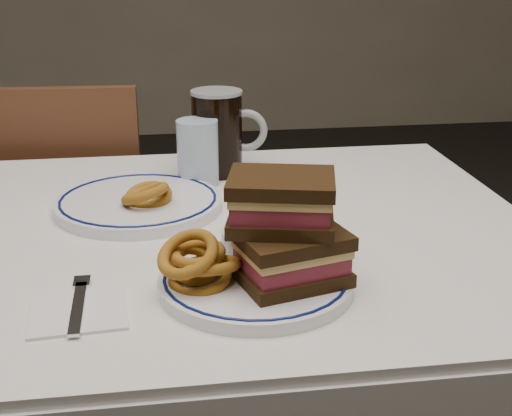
{
  "coord_description": "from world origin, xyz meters",
  "views": [
    {
      "loc": [
        0.02,
        -1.05,
        1.18
      ],
      "look_at": [
        0.15,
        -0.19,
        0.85
      ],
      "focal_mm": 50.0,
      "sensor_mm": 36.0,
      "label": 1
    }
  ],
  "objects": [
    {
      "name": "main_plate",
      "position": [
        0.14,
        -0.22,
        0.76
      ],
      "size": [
        0.26,
        0.26,
        0.02
      ],
      "color": "white",
      "rests_on": "dining_table"
    },
    {
      "name": "reuben_sandwich",
      "position": [
        0.18,
        -0.23,
        0.84
      ],
      "size": [
        0.17,
        0.15,
        0.14
      ],
      "color": "black",
      "rests_on": "main_plate"
    },
    {
      "name": "onion_rings_main",
      "position": [
        0.07,
        -0.23,
        0.79
      ],
      "size": [
        0.11,
        0.1,
        0.09
      ],
      "color": "brown",
      "rests_on": "main_plate"
    },
    {
      "name": "beer_mug",
      "position": [
        0.15,
        0.28,
        0.83
      ],
      "size": [
        0.15,
        0.1,
        0.16
      ],
      "color": "black",
      "rests_on": "dining_table"
    },
    {
      "name": "dining_table",
      "position": [
        0.0,
        0.0,
        0.64
      ],
      "size": [
        1.27,
        0.87,
        0.75
      ],
      "color": "silver",
      "rests_on": "floor"
    },
    {
      "name": "ketchup_ramekin",
      "position": [
        0.14,
        -0.15,
        0.79
      ],
      "size": [
        0.06,
        0.06,
        0.04
      ],
      "color": "white",
      "rests_on": "main_plate"
    },
    {
      "name": "far_plate",
      "position": [
        -0.01,
        0.1,
        0.76
      ],
      "size": [
        0.28,
        0.28,
        0.02
      ],
      "color": "white",
      "rests_on": "dining_table"
    },
    {
      "name": "napkin_fork",
      "position": [
        -0.08,
        -0.25,
        0.75
      ],
      "size": [
        0.13,
        0.16,
        0.01
      ],
      "color": "silver",
      "rests_on": "dining_table"
    },
    {
      "name": "onion_rings_far",
      "position": [
        0.0,
        0.08,
        0.78
      ],
      "size": [
        0.09,
        0.1,
        0.06
      ],
      "color": "brown",
      "rests_on": "far_plate"
    },
    {
      "name": "chair_far",
      "position": [
        -0.21,
        0.62,
        0.48
      ],
      "size": [
        0.43,
        0.43,
        0.89
      ],
      "color": "#4A2A18",
      "rests_on": "floor"
    },
    {
      "name": "water_glass",
      "position": [
        0.1,
        0.22,
        0.81
      ],
      "size": [
        0.08,
        0.08,
        0.12
      ],
      "primitive_type": "cylinder",
      "color": "#AAC3DC",
      "rests_on": "dining_table"
    }
  ]
}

